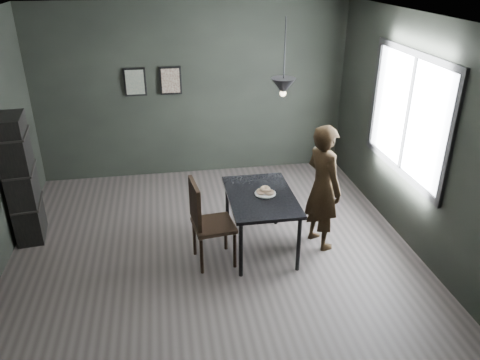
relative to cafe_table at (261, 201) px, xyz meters
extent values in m
plane|color=#393331|center=(-0.60, 0.00, -0.67)|extent=(5.00, 5.00, 0.00)
cube|color=black|center=(-0.60, 2.50, 0.73)|extent=(5.00, 0.10, 2.80)
cube|color=silver|center=(-0.60, 0.00, 2.13)|extent=(5.00, 5.00, 0.02)
cube|color=white|center=(1.88, 0.20, 0.93)|extent=(0.02, 1.80, 1.40)
cube|color=black|center=(1.87, 0.20, 0.93)|extent=(0.04, 1.96, 1.56)
cube|color=black|center=(0.00, 0.00, 0.06)|extent=(0.80, 1.20, 0.04)
cylinder|color=black|center=(-0.34, -0.54, -0.32)|extent=(0.05, 0.05, 0.71)
cylinder|color=black|center=(0.34, -0.54, -0.32)|extent=(0.05, 0.05, 0.71)
cylinder|color=black|center=(-0.34, 0.54, -0.32)|extent=(0.05, 0.05, 0.71)
cylinder|color=black|center=(0.34, 0.54, -0.32)|extent=(0.05, 0.05, 0.71)
cylinder|color=white|center=(0.05, 0.01, 0.08)|extent=(0.23, 0.23, 0.01)
torus|color=beige|center=(0.10, -0.01, 0.11)|extent=(0.12, 0.12, 0.04)
torus|color=beige|center=(0.01, 0.03, 0.11)|extent=(0.12, 0.12, 0.04)
torus|color=beige|center=(0.05, 0.01, 0.15)|extent=(0.13, 0.13, 0.06)
imported|color=black|center=(0.77, -0.02, 0.13)|extent=(0.56, 0.68, 1.61)
cube|color=black|center=(-0.61, -0.19, -0.17)|extent=(0.52, 0.52, 0.04)
cube|color=black|center=(-0.82, -0.22, 0.15)|extent=(0.10, 0.47, 0.51)
cylinder|color=black|center=(-0.78, -0.41, -0.44)|extent=(0.04, 0.04, 0.46)
cylinder|color=black|center=(-0.38, -0.36, -0.44)|extent=(0.04, 0.04, 0.46)
cylinder|color=black|center=(-0.83, -0.02, -0.44)|extent=(0.04, 0.04, 0.46)
cylinder|color=black|center=(-0.43, 0.03, -0.44)|extent=(0.04, 0.04, 0.46)
cube|color=black|center=(-2.92, 0.76, 0.16)|extent=(0.38, 0.59, 1.67)
cylinder|color=black|center=(0.25, 0.10, 1.75)|extent=(0.01, 0.01, 0.75)
cone|color=black|center=(0.25, 0.10, 1.38)|extent=(0.28, 0.28, 0.18)
sphere|color=#FFE0B2|center=(0.25, 0.10, 1.30)|extent=(0.07, 0.07, 0.07)
cube|color=black|center=(-1.50, 2.47, 0.93)|extent=(0.34, 0.03, 0.44)
cube|color=#445F53|center=(-1.50, 2.45, 0.93)|extent=(0.28, 0.01, 0.38)
cube|color=black|center=(-0.95, 2.47, 0.93)|extent=(0.34, 0.03, 0.44)
cube|color=brown|center=(-0.95, 2.45, 0.93)|extent=(0.28, 0.01, 0.38)
camera|label=1|loc=(-1.09, -4.92, 2.69)|focal=35.00mm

